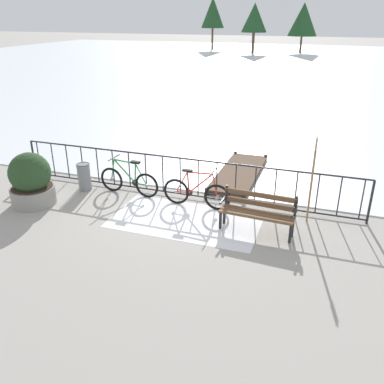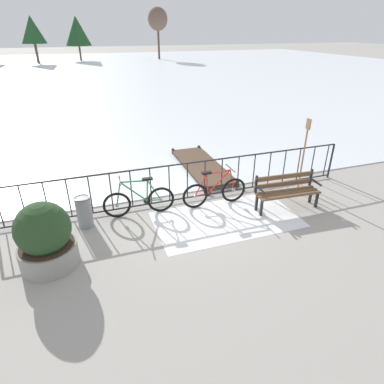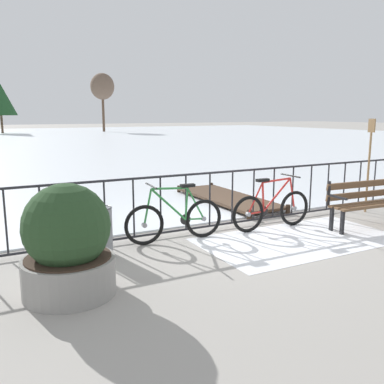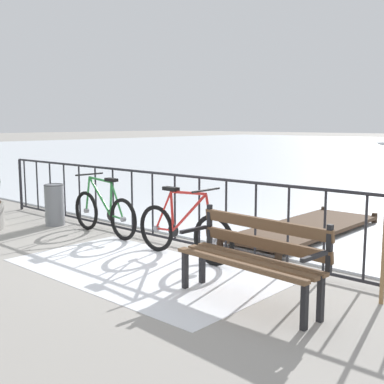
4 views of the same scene
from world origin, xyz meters
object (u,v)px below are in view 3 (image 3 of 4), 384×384
(bicycle_second, at_px, (272,209))
(trash_bin, at_px, (101,231))
(bicycle_near_railing, at_px, (175,219))
(park_bench, at_px, (366,200))
(oar_upright, at_px, (369,159))
(planter_with_shrub, at_px, (67,244))

(bicycle_second, distance_m, trash_bin, 3.16)
(bicycle_near_railing, height_order, park_bench, bicycle_near_railing)
(park_bench, distance_m, oar_upright, 1.43)
(bicycle_second, distance_m, planter_with_shrub, 4.05)
(bicycle_near_railing, bearing_deg, oar_upright, -0.37)
(planter_with_shrub, height_order, trash_bin, planter_with_shrub)
(planter_with_shrub, relative_size, trash_bin, 1.80)
(planter_with_shrub, relative_size, oar_upright, 0.66)
(bicycle_second, relative_size, planter_with_shrub, 1.30)
(park_bench, bearing_deg, planter_with_shrub, -175.32)
(park_bench, bearing_deg, oar_upright, 38.80)
(bicycle_near_railing, distance_m, trash_bin, 1.28)
(bicycle_second, bearing_deg, bicycle_near_railing, 175.75)
(bicycle_second, xyz_separation_m, planter_with_shrub, (-3.88, -1.15, 0.25))
(bicycle_near_railing, bearing_deg, planter_with_shrub, -147.05)
(bicycle_near_railing, bearing_deg, park_bench, -13.37)
(bicycle_second, bearing_deg, planter_with_shrub, -163.53)
(bicycle_second, bearing_deg, oar_upright, 2.42)
(park_bench, xyz_separation_m, oar_upright, (1.00, 0.81, 0.63))
(bicycle_near_railing, relative_size, bicycle_second, 1.00)
(park_bench, xyz_separation_m, planter_with_shrub, (-5.50, -0.45, 0.10))
(park_bench, bearing_deg, trash_bin, 171.37)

